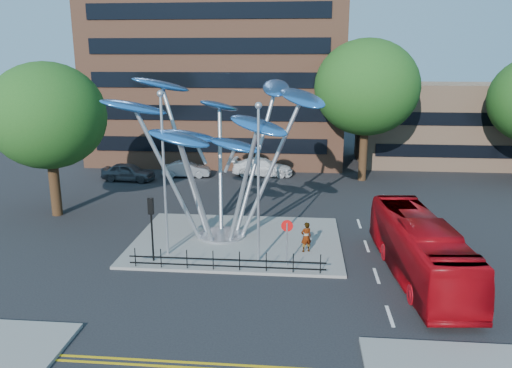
# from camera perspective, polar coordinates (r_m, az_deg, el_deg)

# --- Properties ---
(ground) EXTENTS (120.00, 120.00, 0.00)m
(ground) POSITION_cam_1_polar(r_m,az_deg,el_deg) (23.98, -1.60, -11.84)
(ground) COLOR black
(ground) RESTS_ON ground
(traffic_island) EXTENTS (12.00, 9.00, 0.15)m
(traffic_island) POSITION_cam_1_polar(r_m,az_deg,el_deg) (29.53, -2.15, -6.49)
(traffic_island) COLOR slate
(traffic_island) RESTS_ON ground
(double_yellow_near) EXTENTS (40.00, 0.12, 0.01)m
(double_yellow_near) POSITION_cam_1_polar(r_m,az_deg,el_deg) (18.84, -3.90, -19.87)
(double_yellow_near) COLOR gold
(double_yellow_near) RESTS_ON ground
(brick_tower) EXTENTS (25.00, 15.00, 30.00)m
(brick_tower) POSITION_cam_1_polar(r_m,az_deg,el_deg) (54.22, -4.13, 19.02)
(brick_tower) COLOR brown
(brick_tower) RESTS_ON ground
(low_building_near) EXTENTS (15.00, 8.00, 8.00)m
(low_building_near) POSITION_cam_1_polar(r_m,az_deg,el_deg) (53.47, 19.84, 6.46)
(low_building_near) COLOR tan
(low_building_near) RESTS_ON ground
(tree_right) EXTENTS (8.80, 8.80, 12.11)m
(tree_right) POSITION_cam_1_polar(r_m,az_deg,el_deg) (43.76, 12.53, 10.71)
(tree_right) COLOR black
(tree_right) RESTS_ON ground
(tree_left) EXTENTS (7.60, 7.60, 10.32)m
(tree_left) POSITION_cam_1_polar(r_m,az_deg,el_deg) (35.69, -22.72, 7.17)
(tree_left) COLOR black
(tree_left) RESTS_ON ground
(leaf_sculpture) EXTENTS (12.72, 9.54, 9.51)m
(leaf_sculpture) POSITION_cam_1_polar(r_m,az_deg,el_deg) (28.67, -4.23, 6.89)
(leaf_sculpture) COLOR #9EA0A5
(leaf_sculpture) RESTS_ON traffic_island
(street_lamp_left) EXTENTS (0.36, 0.36, 8.80)m
(street_lamp_left) POSITION_cam_1_polar(r_m,az_deg,el_deg) (26.38, -10.53, 2.69)
(street_lamp_left) COLOR #9EA0A5
(street_lamp_left) RESTS_ON traffic_island
(street_lamp_right) EXTENTS (0.36, 0.36, 8.30)m
(street_lamp_right) POSITION_cam_1_polar(r_m,az_deg,el_deg) (25.06, 0.27, 1.71)
(street_lamp_right) COLOR #9EA0A5
(street_lamp_right) RESTS_ON traffic_island
(traffic_light_island) EXTENTS (0.28, 0.18, 3.42)m
(traffic_light_island) POSITION_cam_1_polar(r_m,az_deg,el_deg) (26.28, -11.89, -3.61)
(traffic_light_island) COLOR black
(traffic_light_island) RESTS_ON traffic_island
(no_entry_sign_island) EXTENTS (0.60, 0.10, 2.45)m
(no_entry_sign_island) POSITION_cam_1_polar(r_m,az_deg,el_deg) (25.44, 3.55, -5.83)
(no_entry_sign_island) COLOR #9EA0A5
(no_entry_sign_island) RESTS_ON traffic_island
(pedestrian_railing_front) EXTENTS (10.00, 0.06, 1.00)m
(pedestrian_railing_front) POSITION_cam_1_polar(r_m,az_deg,el_deg) (25.41, -3.41, -8.92)
(pedestrian_railing_front) COLOR black
(pedestrian_railing_front) RESTS_ON traffic_island
(red_bus) EXTENTS (3.39, 10.92, 2.99)m
(red_bus) POSITION_cam_1_polar(r_m,az_deg,el_deg) (25.81, 18.20, -7.01)
(red_bus) COLOR #9F070F
(red_bus) RESTS_ON ground
(pedestrian) EXTENTS (0.73, 0.62, 1.69)m
(pedestrian) POSITION_cam_1_polar(r_m,az_deg,el_deg) (27.59, 5.75, -6.05)
(pedestrian) COLOR gray
(pedestrian) RESTS_ON traffic_island
(parked_car_left) EXTENTS (4.74, 2.26, 1.57)m
(parked_car_left) POSITION_cam_1_polar(r_m,az_deg,el_deg) (45.01, -14.40, 1.34)
(parked_car_left) COLOR #46494F
(parked_car_left) RESTS_ON ground
(parked_car_mid) EXTENTS (4.37, 1.81, 1.41)m
(parked_car_mid) POSITION_cam_1_polar(r_m,az_deg,el_deg) (45.46, -7.96, 1.69)
(parked_car_mid) COLOR #A6A9AE
(parked_car_mid) RESTS_ON ground
(parked_car_right) EXTENTS (5.55, 2.39, 1.59)m
(parked_car_right) POSITION_cam_1_polar(r_m,az_deg,el_deg) (45.51, 0.75, 1.96)
(parked_car_right) COLOR silver
(parked_car_right) RESTS_ON ground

